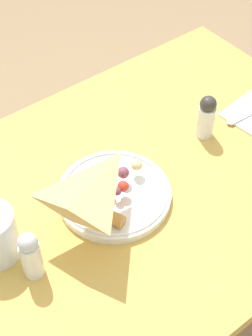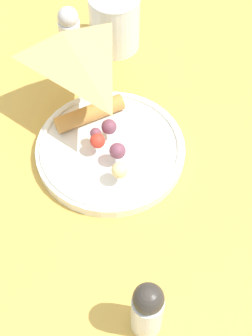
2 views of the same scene
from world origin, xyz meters
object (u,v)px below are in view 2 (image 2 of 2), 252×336
at_px(plate_pizza, 108,149).
at_px(pepper_shaker, 147,309).
at_px(salt_shaker, 70,35).
at_px(dining_table, 116,237).
at_px(milk_glass, 115,22).

bearing_deg(plate_pizza, pepper_shaker, -174.27).
relative_size(plate_pizza, pepper_shaker, 2.21).
bearing_deg(salt_shaker, plate_pizza, -167.69).
bearing_deg(pepper_shaker, salt_shaker, 8.73).
height_order(dining_table, pepper_shaker, pepper_shaker).
xyz_separation_m(plate_pizza, salt_shaker, (0.20, 0.04, 0.04)).
bearing_deg(pepper_shaker, plate_pizza, 5.73).
relative_size(milk_glass, salt_shaker, 0.95).
xyz_separation_m(dining_table, milk_glass, (0.29, -0.03, 0.19)).
bearing_deg(milk_glass, pepper_shaker, 179.55).
height_order(dining_table, salt_shaker, salt_shaker).
bearing_deg(dining_table, pepper_shaker, -173.48).
distance_m(dining_table, salt_shaker, 0.33).
distance_m(plate_pizza, pepper_shaker, 0.25).
relative_size(plate_pizza, salt_shaker, 2.16).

